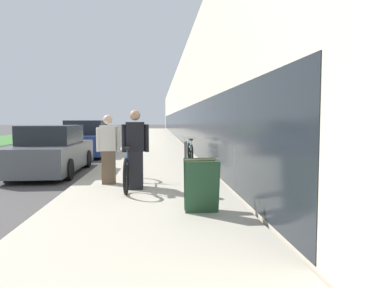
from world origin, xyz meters
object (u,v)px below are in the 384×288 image
(tandem_bicycle, at_px, (130,169))
(sandwich_board_sign, at_px, (201,185))
(parked_sedan_curbside, at_px, (52,152))
(person_bystander, at_px, (108,149))
(cruiser_bike_nearest, at_px, (190,152))
(person_rider, at_px, (135,150))
(vintage_roadster_curbside, at_px, (87,140))
(bike_rack_hoop, at_px, (186,151))

(tandem_bicycle, xyz_separation_m, sandwich_board_sign, (1.38, -2.34, 0.04))
(parked_sedan_curbside, bearing_deg, person_bystander, -50.50)
(person_bystander, height_order, cruiser_bike_nearest, person_bystander)
(tandem_bicycle, distance_m, person_rider, 0.60)
(cruiser_bike_nearest, relative_size, vintage_roadster_curbside, 0.44)
(tandem_bicycle, height_order, cruiser_bike_nearest, tandem_bicycle)
(cruiser_bike_nearest, bearing_deg, person_bystander, -121.58)
(cruiser_bike_nearest, bearing_deg, vintage_roadster_curbside, 139.32)
(person_rider, distance_m, bike_rack_hoop, 4.02)
(parked_sedan_curbside, bearing_deg, person_rider, -49.35)
(person_bystander, relative_size, sandwich_board_sign, 1.86)
(cruiser_bike_nearest, bearing_deg, tandem_bicycle, -113.38)
(person_bystander, xyz_separation_m, parked_sedan_curbside, (-2.06, 2.50, -0.27))
(bike_rack_hoop, height_order, cruiser_bike_nearest, cruiser_bike_nearest)
(tandem_bicycle, height_order, sandwich_board_sign, tandem_bicycle)
(cruiser_bike_nearest, height_order, sandwich_board_sign, sandwich_board_sign)
(sandwich_board_sign, bearing_deg, person_rider, 121.25)
(person_bystander, bearing_deg, person_rider, -45.61)
(tandem_bicycle, bearing_deg, person_bystander, 144.13)
(person_rider, relative_size, parked_sedan_curbside, 0.42)
(tandem_bicycle, distance_m, bike_rack_hoop, 3.77)
(person_rider, distance_m, sandwich_board_sign, 2.40)
(vintage_roadster_curbside, bearing_deg, person_bystander, -75.08)
(person_rider, bearing_deg, sandwich_board_sign, -58.75)
(person_rider, relative_size, sandwich_board_sign, 1.97)
(bike_rack_hoop, relative_size, vintage_roadster_curbside, 0.21)
(tandem_bicycle, distance_m, cruiser_bike_nearest, 4.59)
(cruiser_bike_nearest, distance_m, sandwich_board_sign, 6.57)
(tandem_bicycle, distance_m, parked_sedan_curbside, 3.88)
(sandwich_board_sign, xyz_separation_m, vintage_roadster_curbside, (-3.94, 10.32, 0.18))
(parked_sedan_curbside, bearing_deg, tandem_bicycle, -48.05)
(bike_rack_hoop, bearing_deg, person_bystander, -125.03)
(parked_sedan_curbside, bearing_deg, vintage_roadster_curbside, 89.57)
(person_bystander, bearing_deg, cruiser_bike_nearest, 58.42)
(sandwich_board_sign, bearing_deg, vintage_roadster_curbside, 110.90)
(cruiser_bike_nearest, xyz_separation_m, sandwich_board_sign, (-0.44, -6.55, 0.07))
(person_rider, xyz_separation_m, sandwich_board_sign, (1.22, -2.02, -0.44))
(vintage_roadster_curbside, bearing_deg, sandwich_board_sign, -69.10)
(tandem_bicycle, bearing_deg, parked_sedan_curbside, 131.95)
(vintage_roadster_curbside, bearing_deg, cruiser_bike_nearest, -40.68)
(parked_sedan_curbside, relative_size, vintage_roadster_curbside, 1.04)
(person_rider, height_order, bike_rack_hoop, person_rider)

